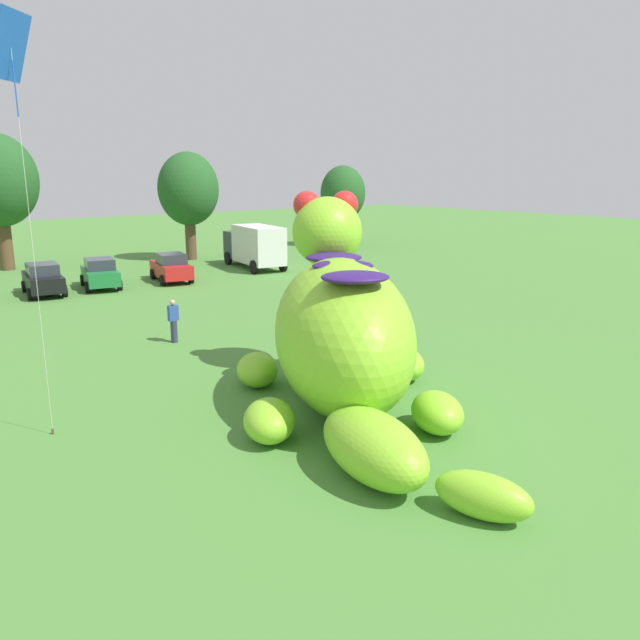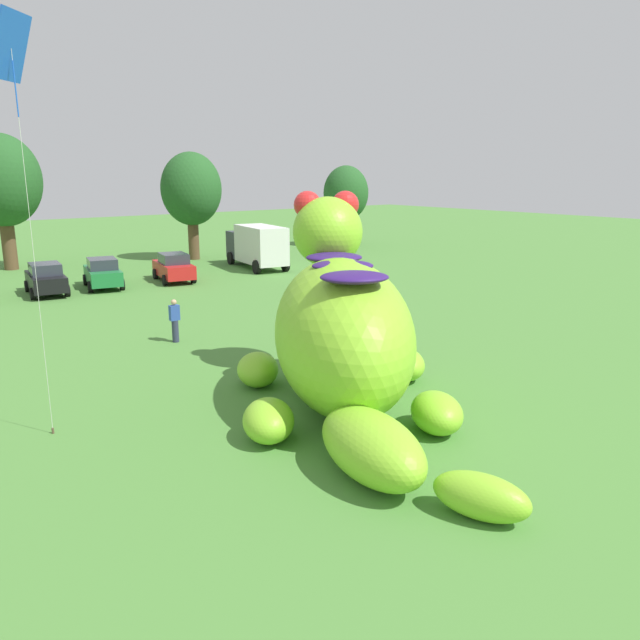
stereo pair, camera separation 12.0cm
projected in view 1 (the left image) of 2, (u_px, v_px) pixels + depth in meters
ground_plane at (336, 412)px, 17.24m from camera, size 160.00×160.00×0.00m
giant_inflatable_creature at (343, 333)px, 17.17m from camera, size 8.02×11.57×5.94m
car_black at (43, 279)px, 33.48m from camera, size 2.33×4.28×1.72m
car_green at (100, 273)px, 35.40m from camera, size 2.56×4.36×1.72m
car_red at (171, 267)px, 37.57m from camera, size 2.51×4.35×1.72m
box_truck at (254, 245)px, 42.60m from camera, size 3.20×6.64×2.95m
tree_centre_left at (188, 190)px, 45.97m from camera, size 4.50×4.50×7.99m
tree_centre at (343, 194)px, 54.74m from camera, size 3.99×3.99×7.08m
spectator_near_inflatable at (174, 321)px, 24.08m from camera, size 0.38×0.26×1.71m
tethered_flying_kite at (12, 54)px, 13.65m from camera, size 1.13×1.13×9.96m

